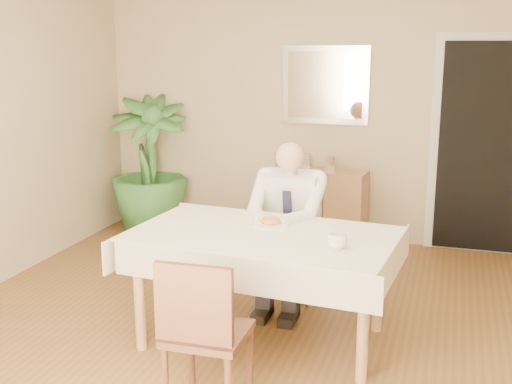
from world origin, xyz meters
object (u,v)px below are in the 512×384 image
(coffee_mug, at_px, (337,241))
(sideboard, at_px, (319,206))
(chair_far, at_px, (295,236))
(chair_near, at_px, (202,328))
(seated_man, at_px, (286,218))
(potted_palm, at_px, (149,165))
(dining_table, at_px, (263,245))

(coffee_mug, xyz_separation_m, sideboard, (-0.61, 2.44, -0.43))
(chair_far, distance_m, sideboard, 1.40)
(coffee_mug, bearing_deg, chair_near, -127.11)
(chair_far, height_order, seated_man, seated_man)
(chair_far, bearing_deg, potted_palm, 151.35)
(coffee_mug, distance_m, sideboard, 2.56)
(sideboard, relative_size, potted_palm, 0.64)
(chair_far, height_order, chair_near, chair_near)
(dining_table, xyz_separation_m, chair_far, (-0.00, 0.88, -0.19))
(dining_table, bearing_deg, chair_far, 95.17)
(chair_far, height_order, potted_palm, potted_palm)
(chair_near, height_order, seated_man, seated_man)
(dining_table, bearing_deg, coffee_mug, -13.92)
(seated_man, relative_size, potted_palm, 0.87)
(potted_palm, bearing_deg, chair_near, -59.00)
(coffee_mug, xyz_separation_m, potted_palm, (-2.38, 2.25, -0.08))
(dining_table, relative_size, chair_near, 2.04)
(chair_near, xyz_separation_m, potted_palm, (-1.81, 3.01, 0.22))
(chair_far, relative_size, seated_man, 0.68)
(dining_table, xyz_separation_m, potted_palm, (-1.86, 2.07, 0.05))
(dining_table, height_order, chair_far, chair_far)
(chair_near, height_order, coffee_mug, chair_near)
(coffee_mug, relative_size, potted_palm, 0.08)
(dining_table, xyz_separation_m, sideboard, (-0.09, 2.26, -0.30))
(chair_near, relative_size, sideboard, 0.96)
(dining_table, bearing_deg, potted_palm, 137.07)
(seated_man, xyz_separation_m, sideboard, (-0.09, 1.67, -0.32))
(dining_table, relative_size, sideboard, 1.97)
(seated_man, relative_size, coffee_mug, 10.67)
(chair_near, bearing_deg, sideboard, 89.70)
(chair_far, relative_size, coffee_mug, 7.27)
(potted_palm, bearing_deg, chair_far, -32.78)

